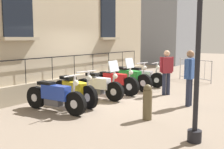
{
  "coord_description": "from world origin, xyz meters",
  "views": [
    {
      "loc": [
        5.43,
        -7.74,
        2.07
      ],
      "look_at": [
        -0.05,
        0.0,
        0.8
      ],
      "focal_mm": 43.95,
      "sensor_mm": 36.0,
      "label": 1
    }
  ],
  "objects_px": {
    "motorcycle_green": "(129,78)",
    "motorcycle_silver": "(142,77)",
    "motorcycle_blue": "(55,97)",
    "bollard": "(147,102)",
    "motorcycle_yellow": "(75,90)",
    "motorcycle_red": "(114,82)",
    "pedestrian_standing": "(166,70)",
    "pedestrian_walking": "(190,75)",
    "motorcycle_white": "(99,86)",
    "crowd_barrier": "(195,69)"
  },
  "relations": [
    {
      "from": "pedestrian_standing",
      "to": "motorcycle_yellow",
      "type": "bearing_deg",
      "value": -119.49
    },
    {
      "from": "pedestrian_walking",
      "to": "motorcycle_blue",
      "type": "bearing_deg",
      "value": -134.98
    },
    {
      "from": "motorcycle_silver",
      "to": "bollard",
      "type": "relative_size",
      "value": 2.31
    },
    {
      "from": "bollard",
      "to": "motorcycle_silver",
      "type": "bearing_deg",
      "value": 120.82
    },
    {
      "from": "motorcycle_blue",
      "to": "motorcycle_white",
      "type": "height_order",
      "value": "motorcycle_white"
    },
    {
      "from": "pedestrian_standing",
      "to": "motorcycle_silver",
      "type": "bearing_deg",
      "value": 145.87
    },
    {
      "from": "motorcycle_green",
      "to": "motorcycle_yellow",
      "type": "bearing_deg",
      "value": -90.95
    },
    {
      "from": "motorcycle_red",
      "to": "motorcycle_white",
      "type": "bearing_deg",
      "value": -84.86
    },
    {
      "from": "motorcycle_silver",
      "to": "crowd_barrier",
      "type": "distance_m",
      "value": 3.04
    },
    {
      "from": "motorcycle_blue",
      "to": "pedestrian_standing",
      "type": "relative_size",
      "value": 1.33
    },
    {
      "from": "motorcycle_silver",
      "to": "pedestrian_standing",
      "type": "xyz_separation_m",
      "value": [
        1.64,
        -1.11,
        0.51
      ]
    },
    {
      "from": "crowd_barrier",
      "to": "pedestrian_standing",
      "type": "xyz_separation_m",
      "value": [
        0.21,
        -3.79,
        0.35
      ]
    },
    {
      "from": "motorcycle_silver",
      "to": "pedestrian_standing",
      "type": "distance_m",
      "value": 2.04
    },
    {
      "from": "motorcycle_blue",
      "to": "motorcycle_white",
      "type": "relative_size",
      "value": 1.1
    },
    {
      "from": "motorcycle_white",
      "to": "pedestrian_walking",
      "type": "bearing_deg",
      "value": 16.16
    },
    {
      "from": "motorcycle_yellow",
      "to": "motorcycle_red",
      "type": "xyz_separation_m",
      "value": [
        0.05,
        2.1,
        -0.0
      ]
    },
    {
      "from": "motorcycle_red",
      "to": "bollard",
      "type": "height_order",
      "value": "motorcycle_red"
    },
    {
      "from": "motorcycle_green",
      "to": "motorcycle_silver",
      "type": "height_order",
      "value": "motorcycle_green"
    },
    {
      "from": "motorcycle_red",
      "to": "pedestrian_walking",
      "type": "xyz_separation_m",
      "value": [
        2.93,
        -0.22,
        0.52
      ]
    },
    {
      "from": "motorcycle_green",
      "to": "pedestrian_standing",
      "type": "height_order",
      "value": "pedestrian_standing"
    },
    {
      "from": "motorcycle_blue",
      "to": "bollard",
      "type": "height_order",
      "value": "motorcycle_blue"
    },
    {
      "from": "motorcycle_yellow",
      "to": "motorcycle_red",
      "type": "bearing_deg",
      "value": 88.7
    },
    {
      "from": "pedestrian_standing",
      "to": "pedestrian_walking",
      "type": "distance_m",
      "value": 1.7
    },
    {
      "from": "motorcycle_white",
      "to": "motorcycle_green",
      "type": "xyz_separation_m",
      "value": [
        -0.09,
        2.08,
        0.02
      ]
    },
    {
      "from": "motorcycle_white",
      "to": "motorcycle_silver",
      "type": "height_order",
      "value": "motorcycle_white"
    },
    {
      "from": "motorcycle_green",
      "to": "pedestrian_standing",
      "type": "bearing_deg",
      "value": -4.0
    },
    {
      "from": "motorcycle_yellow",
      "to": "pedestrian_standing",
      "type": "height_order",
      "value": "pedestrian_standing"
    },
    {
      "from": "crowd_barrier",
      "to": "motorcycle_red",
      "type": "bearing_deg",
      "value": -107.15
    },
    {
      "from": "motorcycle_blue",
      "to": "motorcycle_silver",
      "type": "height_order",
      "value": "motorcycle_blue"
    },
    {
      "from": "pedestrian_standing",
      "to": "pedestrian_walking",
      "type": "bearing_deg",
      "value": -42.12
    },
    {
      "from": "bollard",
      "to": "crowd_barrier",
      "type": "bearing_deg",
      "value": 99.06
    },
    {
      "from": "motorcycle_yellow",
      "to": "pedestrian_walking",
      "type": "relative_size",
      "value": 1.25
    },
    {
      "from": "motorcycle_green",
      "to": "pedestrian_walking",
      "type": "distance_m",
      "value": 3.22
    },
    {
      "from": "motorcycle_yellow",
      "to": "bollard",
      "type": "distance_m",
      "value": 2.61
    },
    {
      "from": "bollard",
      "to": "motorcycle_white",
      "type": "bearing_deg",
      "value": 154.52
    },
    {
      "from": "motorcycle_red",
      "to": "motorcycle_green",
      "type": "height_order",
      "value": "motorcycle_red"
    },
    {
      "from": "motorcycle_red",
      "to": "motorcycle_silver",
      "type": "distance_m",
      "value": 2.04
    },
    {
      "from": "motorcycle_silver",
      "to": "pedestrian_standing",
      "type": "bearing_deg",
      "value": -34.13
    },
    {
      "from": "motorcycle_yellow",
      "to": "motorcycle_red",
      "type": "distance_m",
      "value": 2.1
    },
    {
      "from": "crowd_barrier",
      "to": "bollard",
      "type": "relative_size",
      "value": 1.95
    },
    {
      "from": "motorcycle_white",
      "to": "motorcycle_blue",
      "type": "bearing_deg",
      "value": -89.92
    },
    {
      "from": "motorcycle_white",
      "to": "bollard",
      "type": "bearing_deg",
      "value": -25.48
    },
    {
      "from": "bollard",
      "to": "motorcycle_yellow",
      "type": "bearing_deg",
      "value": 177.51
    },
    {
      "from": "motorcycle_blue",
      "to": "motorcycle_green",
      "type": "xyz_separation_m",
      "value": [
        -0.09,
        4.09,
        0.02
      ]
    },
    {
      "from": "motorcycle_white",
      "to": "motorcycle_red",
      "type": "bearing_deg",
      "value": 95.14
    },
    {
      "from": "motorcycle_white",
      "to": "pedestrian_walking",
      "type": "height_order",
      "value": "pedestrian_walking"
    },
    {
      "from": "motorcycle_yellow",
      "to": "motorcycle_green",
      "type": "distance_m",
      "value": 3.14
    },
    {
      "from": "motorcycle_red",
      "to": "crowd_barrier",
      "type": "bearing_deg",
      "value": 72.85
    },
    {
      "from": "motorcycle_red",
      "to": "crowd_barrier",
      "type": "height_order",
      "value": "motorcycle_red"
    },
    {
      "from": "pedestrian_standing",
      "to": "motorcycle_green",
      "type": "bearing_deg",
      "value": 176.0
    }
  ]
}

